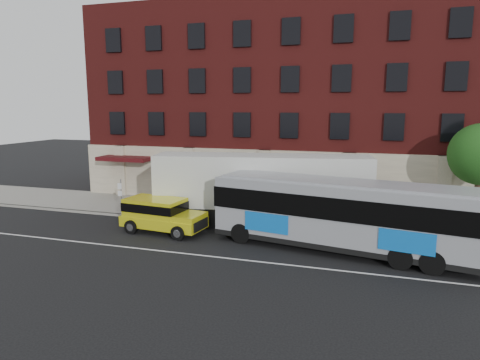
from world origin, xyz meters
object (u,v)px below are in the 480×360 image
(yellow_suv, at_px, (160,213))
(sign_pole, at_px, (121,195))
(shipping_container, at_px, (262,191))
(city_bus, at_px, (342,213))

(yellow_suv, bearing_deg, sign_pole, 148.82)
(shipping_container, bearing_deg, sign_pole, -176.10)
(sign_pole, xyz_separation_m, yellow_suv, (4.26, -2.58, -0.32))
(yellow_suv, xyz_separation_m, shipping_container, (5.32, 3.23, 1.03))
(sign_pole, distance_m, yellow_suv, 4.99)
(shipping_container, bearing_deg, yellow_suv, -148.71)
(shipping_container, bearing_deg, city_bus, -34.93)
(sign_pole, xyz_separation_m, city_bus, (14.64, -2.89, 0.56))
(yellow_suv, height_order, shipping_container, shipping_container)
(city_bus, height_order, shipping_container, shipping_container)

